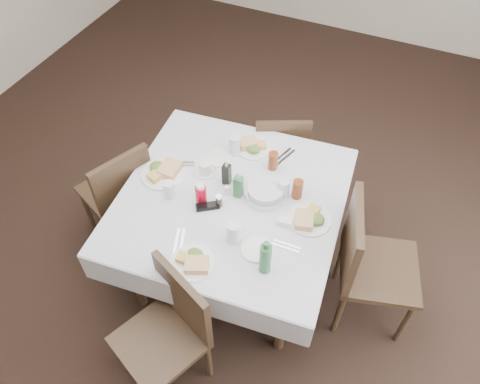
{
  "coord_description": "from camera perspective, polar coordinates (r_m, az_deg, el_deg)",
  "views": [
    {
      "loc": [
        0.83,
        -1.73,
        2.96
      ],
      "look_at": [
        0.07,
        -0.02,
        0.8
      ],
      "focal_mm": 35.0,
      "sensor_mm": 36.0,
      "label": 1
    }
  ],
  "objects": [
    {
      "name": "chair_south",
      "position": [
        2.71,
        -8.46,
        -15.85
      ],
      "size": [
        0.57,
        0.57,
        0.92
      ],
      "color": "#322215",
      "rests_on": "ground"
    },
    {
      "name": "room_shell",
      "position": [
        2.29,
        -1.33,
        16.02
      ],
      "size": [
        6.04,
        7.04,
        2.8
      ],
      "color": "#C0B59F",
      "rests_on": "ground"
    },
    {
      "name": "ground_plane",
      "position": [
        3.53,
        -0.84,
        -8.0
      ],
      "size": [
        7.0,
        7.0,
        0.0
      ],
      "primitive_type": "plane",
      "color": "black"
    },
    {
      "name": "coffee_mug",
      "position": [
        2.99,
        -4.22,
        2.87
      ],
      "size": [
        0.13,
        0.13,
        0.09
      ],
      "color": "white",
      "rests_on": "dining_table"
    },
    {
      "name": "iced_tea_b",
      "position": [
        2.86,
        7.02,
        0.35
      ],
      "size": [
        0.06,
        0.06,
        0.13
      ],
      "color": "brown",
      "rests_on": "dining_table"
    },
    {
      "name": "oil_cruet_green",
      "position": [
        2.83,
        -0.21,
        0.76
      ],
      "size": [
        0.05,
        0.05,
        0.2
      ],
      "color": "#2A6D3A",
      "rests_on": "dining_table"
    },
    {
      "name": "side_plate_b",
      "position": [
        2.64,
        2.03,
        -7.0
      ],
      "size": [
        0.18,
        0.18,
        0.01
      ],
      "color": "white",
      "rests_on": "dining_table"
    },
    {
      "name": "oil_cruet_dark",
      "position": [
        2.9,
        -1.64,
        2.26
      ],
      "size": [
        0.05,
        0.05,
        0.2
      ],
      "color": "black",
      "rests_on": "dining_table"
    },
    {
      "name": "cutlery_e",
      "position": [
        2.67,
        5.66,
        -6.58
      ],
      "size": [
        0.16,
        0.04,
        0.01
      ],
      "color": "silver",
      "rests_on": "dining_table"
    },
    {
      "name": "iced_tea_a",
      "position": [
        3.01,
        4.04,
        3.81
      ],
      "size": [
        0.06,
        0.06,
        0.13
      ],
      "color": "brown",
      "rests_on": "dining_table"
    },
    {
      "name": "cutlery_w",
      "position": [
        3.09,
        -7.29,
        3.42
      ],
      "size": [
        0.19,
        0.11,
        0.01
      ],
      "color": "silver",
      "rests_on": "dining_table"
    },
    {
      "name": "meal_west",
      "position": [
        3.03,
        -9.31,
        2.52
      ],
      "size": [
        0.29,
        0.29,
        0.06
      ],
      "color": "white",
      "rests_on": "dining_table"
    },
    {
      "name": "salt_shaker",
      "position": [
        2.87,
        -1.54,
        0.2
      ],
      "size": [
        0.03,
        0.03,
        0.07
      ],
      "color": "white",
      "rests_on": "dining_table"
    },
    {
      "name": "chair_west",
      "position": [
        3.35,
        -14.43,
        0.17
      ],
      "size": [
        0.56,
        0.56,
        0.9
      ],
      "color": "#322215",
      "rests_on": "ground"
    },
    {
      "name": "ketchup_bottle",
      "position": [
        2.82,
        -4.78,
        -0.21
      ],
      "size": [
        0.07,
        0.07,
        0.15
      ],
      "color": "#B9051D",
      "rests_on": "dining_table"
    },
    {
      "name": "side_plate_a",
      "position": [
        3.11,
        -2.54,
        4.18
      ],
      "size": [
        0.17,
        0.17,
        0.01
      ],
      "color": "white",
      "rests_on": "dining_table"
    },
    {
      "name": "meal_south",
      "position": [
        2.59,
        -5.71,
        -8.41
      ],
      "size": [
        0.25,
        0.25,
        0.05
      ],
      "color": "white",
      "rests_on": "dining_table"
    },
    {
      "name": "pepper_shaker",
      "position": [
        2.81,
        -2.58,
        -1.09
      ],
      "size": [
        0.04,
        0.04,
        0.09
      ],
      "color": "#3A2B1F",
      "rests_on": "dining_table"
    },
    {
      "name": "water_n",
      "position": [
        3.1,
        -0.63,
        5.73
      ],
      "size": [
        0.08,
        0.08,
        0.14
      ],
      "color": "silver",
      "rests_on": "dining_table"
    },
    {
      "name": "chair_east",
      "position": [
        2.94,
        15.11,
        -7.97
      ],
      "size": [
        0.58,
        0.58,
        0.99
      ],
      "color": "#322215",
      "rests_on": "ground"
    },
    {
      "name": "cutlery_s",
      "position": [
        2.69,
        -7.44,
        -6.12
      ],
      "size": [
        0.11,
        0.21,
        0.01
      ],
      "color": "silver",
      "rests_on": "dining_table"
    },
    {
      "name": "dining_table",
      "position": [
        2.94,
        -1.08,
        -1.69
      ],
      "size": [
        1.48,
        1.48,
        0.76
      ],
      "color": "#322215",
      "rests_on": "ground"
    },
    {
      "name": "sugar_caddy",
      "position": [
        2.74,
        5.53,
        -3.67
      ],
      "size": [
        0.09,
        0.06,
        0.04
      ],
      "color": "white",
      "rests_on": "dining_table"
    },
    {
      "name": "meal_east",
      "position": [
        2.78,
        8.45,
        -3.22
      ],
      "size": [
        0.26,
        0.26,
        0.06
      ],
      "color": "white",
      "rests_on": "dining_table"
    },
    {
      "name": "green_bottle",
      "position": [
        2.49,
        3.11,
        -8.05
      ],
      "size": [
        0.07,
        0.07,
        0.25
      ],
      "color": "#2A6D3A",
      "rests_on": "dining_table"
    },
    {
      "name": "meal_north",
      "position": [
        3.17,
        1.51,
        5.62
      ],
      "size": [
        0.24,
        0.24,
        0.05
      ],
      "color": "white",
      "rests_on": "dining_table"
    },
    {
      "name": "bread_basket",
      "position": [
        2.86,
        3.11,
        -0.03
      ],
      "size": [
        0.25,
        0.25,
        0.08
      ],
      "color": "silver",
      "rests_on": "dining_table"
    },
    {
      "name": "cutlery_n",
      "position": [
        3.13,
        5.33,
        4.28
      ],
      "size": [
        0.11,
        0.2,
        0.01
      ],
      "color": "silver",
      "rests_on": "dining_table"
    },
    {
      "name": "water_e",
      "position": [
        2.85,
        5.3,
        0.43
      ],
      "size": [
        0.07,
        0.07,
        0.13
      ],
      "color": "silver",
      "rests_on": "dining_table"
    },
    {
      "name": "chair_north",
      "position": [
        3.6,
        4.92,
        5.17
      ],
      "size": [
        0.52,
        0.52,
        0.83
      ],
      "color": "#322215",
      "rests_on": "ground"
    },
    {
      "name": "water_w",
      "position": [
        2.87,
        -8.61,
        0.28
      ],
      "size": [
        0.06,
        0.06,
        0.12
      ],
      "color": "silver",
      "rests_on": "dining_table"
    },
    {
      "name": "sunglasses",
      "position": [
        2.82,
        -3.98,
        -1.75
      ],
      "size": [
        0.14,
        0.12,
        0.03
      ],
      "color": "black",
      "rests_on": "dining_table"
    },
    {
      "name": "water_s",
      "position": [
        2.62,
        -0.78,
        -4.99
      ],
      "size": [
        0.08,
        0.08,
        0.15
      ],
      "color": "silver",
      "rests_on": "dining_table"
    }
  ]
}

